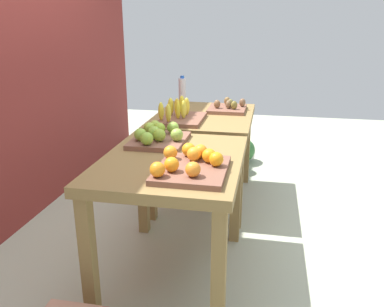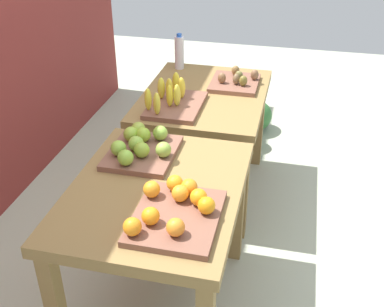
% 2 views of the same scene
% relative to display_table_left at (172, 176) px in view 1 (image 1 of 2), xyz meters
% --- Properties ---
extents(ground_plane, '(8.00, 8.00, 0.00)m').
position_rel_display_table_left_xyz_m(ground_plane, '(0.56, 0.00, -0.66)').
color(ground_plane, '#A9B199').
extents(back_wall, '(4.40, 0.12, 3.00)m').
position_rel_display_table_left_xyz_m(back_wall, '(0.56, 1.35, 0.84)').
color(back_wall, maroon).
rests_on(back_wall, ground_plane).
extents(display_table_left, '(1.04, 0.80, 0.77)m').
position_rel_display_table_left_xyz_m(display_table_left, '(0.00, 0.00, 0.00)').
color(display_table_left, olive).
rests_on(display_table_left, ground_plane).
extents(display_table_right, '(1.04, 0.80, 0.77)m').
position_rel_display_table_left_xyz_m(display_table_right, '(1.12, 0.00, 0.00)').
color(display_table_right, olive).
rests_on(display_table_right, ground_plane).
extents(orange_bin, '(0.44, 0.37, 0.11)m').
position_rel_display_table_left_xyz_m(orange_bin, '(-0.20, -0.15, 0.15)').
color(orange_bin, brown).
rests_on(orange_bin, display_table_left).
extents(apple_bin, '(0.40, 0.35, 0.11)m').
position_rel_display_table_left_xyz_m(apple_bin, '(0.27, 0.16, 0.16)').
color(apple_bin, brown).
rests_on(apple_bin, display_table_left).
extents(banana_crate, '(0.44, 0.32, 0.17)m').
position_rel_display_table_left_xyz_m(banana_crate, '(0.86, 0.15, 0.16)').
color(banana_crate, brown).
rests_on(banana_crate, display_table_right).
extents(kiwi_bin, '(0.36, 0.32, 0.10)m').
position_rel_display_table_left_xyz_m(kiwi_bin, '(1.30, -0.18, 0.14)').
color(kiwi_bin, brown).
rests_on(kiwi_bin, display_table_right).
extents(water_bottle, '(0.07, 0.07, 0.26)m').
position_rel_display_table_left_xyz_m(water_bottle, '(1.53, 0.28, 0.24)').
color(water_bottle, silver).
rests_on(water_bottle, display_table_right).
extents(watermelon_pile, '(0.67, 0.43, 0.28)m').
position_rel_display_table_left_xyz_m(watermelon_pile, '(1.99, -0.23, -0.52)').
color(watermelon_pile, '#2D642D').
rests_on(watermelon_pile, ground_plane).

